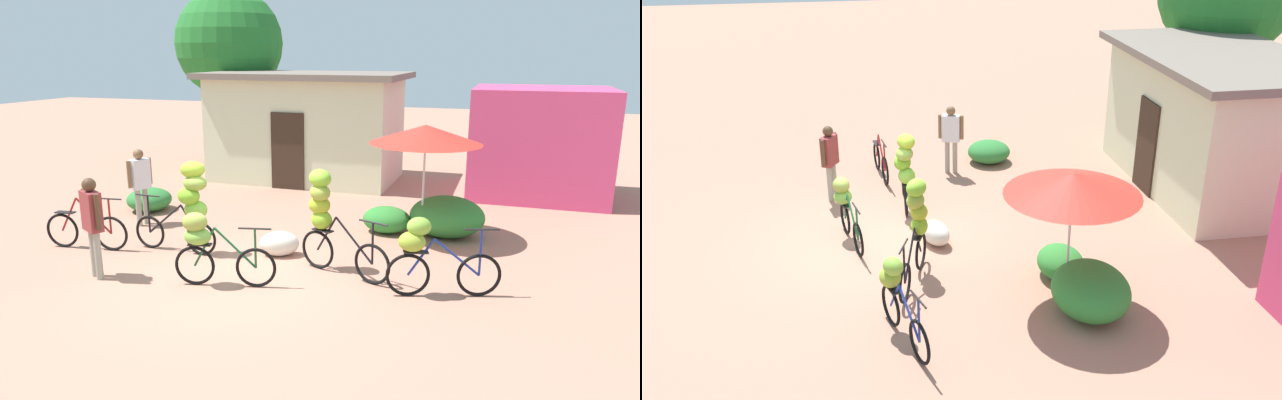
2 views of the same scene
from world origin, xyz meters
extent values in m
plane|color=#AC7761|center=(0.00, 0.00, 0.00)|extent=(60.00, 60.00, 0.00)
cube|color=beige|center=(-1.50, 7.40, 1.40)|extent=(4.95, 2.85, 2.80)
cube|color=#72665B|center=(-1.50, 7.40, 2.88)|extent=(5.45, 3.35, 0.16)
cube|color=#332319|center=(-1.50, 5.96, 1.00)|extent=(0.90, 0.06, 2.00)
cube|color=#CF3F71|center=(4.61, 7.39, 1.33)|extent=(3.20, 2.80, 2.66)
cylinder|color=brown|center=(-4.71, 9.13, 1.37)|extent=(0.34, 0.34, 2.74)
sphere|color=#226D28|center=(-4.71, 9.13, 3.76)|extent=(3.39, 3.39, 3.39)
ellipsoid|color=#2E7734|center=(-3.69, 2.99, 0.26)|extent=(0.99, 1.01, 0.52)
ellipsoid|color=#2E8232|center=(1.75, 3.11, 0.26)|extent=(0.96, 0.78, 0.53)
ellipsoid|color=#307E32|center=(2.91, 3.23, 0.40)|extent=(1.44, 1.20, 0.80)
cylinder|color=beige|center=(2.47, 2.98, 1.06)|extent=(0.04, 0.04, 2.12)
cone|color=red|center=(2.47, 2.98, 2.02)|extent=(2.10, 2.10, 0.35)
torus|color=black|center=(-2.71, 0.44, 0.32)|extent=(0.64, 0.14, 0.64)
torus|color=black|center=(-3.69, 0.31, 0.32)|extent=(0.64, 0.14, 0.64)
cylinder|color=maroon|center=(-3.52, 0.33, 0.63)|extent=(0.38, 0.09, 0.64)
cylinder|color=maroon|center=(-3.03, 0.40, 0.63)|extent=(0.66, 0.12, 0.65)
cylinder|color=black|center=(-2.71, 0.44, 0.97)|extent=(0.50, 0.10, 0.03)
cylinder|color=maroon|center=(-2.71, 0.44, 0.64)|extent=(0.04, 0.04, 0.65)
cube|color=black|center=(-3.59, 0.32, 0.67)|extent=(0.38, 0.19, 0.02)
torus|color=black|center=(-2.14, 0.79, 0.31)|extent=(0.61, 0.07, 0.61)
torus|color=black|center=(-1.06, 0.75, 0.31)|extent=(0.61, 0.07, 0.61)
cylinder|color=black|center=(-1.25, 0.75, 0.59)|extent=(0.41, 0.05, 0.59)
cylinder|color=black|center=(-1.79, 0.77, 0.59)|extent=(0.72, 0.06, 0.60)
cylinder|color=black|center=(-2.14, 0.79, 0.99)|extent=(0.50, 0.05, 0.03)
cylinder|color=black|center=(-2.14, 0.79, 0.65)|extent=(0.04, 0.04, 0.69)
cube|color=black|center=(-1.17, 0.75, 0.64)|extent=(0.36, 0.15, 0.02)
ellipsoid|color=#82C33A|center=(-1.16, 0.79, 0.82)|extent=(0.44, 0.36, 0.33)
ellipsoid|color=#75B527|center=(-1.24, 0.72, 1.07)|extent=(0.48, 0.42, 0.31)
ellipsoid|color=#8BAE3D|center=(-1.13, 0.76, 1.30)|extent=(0.44, 0.36, 0.27)
ellipsoid|color=#9BC42E|center=(-1.19, 0.80, 1.53)|extent=(0.50, 0.43, 0.29)
torus|color=black|center=(0.46, -0.25, 0.31)|extent=(0.62, 0.19, 0.63)
torus|color=black|center=(-0.46, -0.46, 0.31)|extent=(0.62, 0.19, 0.63)
cylinder|color=#19592D|center=(-0.30, -0.43, 0.62)|extent=(0.36, 0.12, 0.63)
cylinder|color=#19592D|center=(0.16, -0.32, 0.62)|extent=(0.64, 0.18, 0.64)
cylinder|color=black|center=(0.46, -0.25, 0.94)|extent=(0.49, 0.14, 0.03)
cylinder|color=#19592D|center=(0.46, -0.25, 0.63)|extent=(0.04, 0.04, 0.62)
cube|color=black|center=(-0.37, -0.44, 0.66)|extent=(0.38, 0.22, 0.02)
ellipsoid|color=#7FB542|center=(-0.38, -0.48, 0.80)|extent=(0.44, 0.35, 0.26)
ellipsoid|color=#97AB42|center=(-0.40, -0.49, 1.02)|extent=(0.44, 0.38, 0.29)
torus|color=black|center=(2.11, 0.44, 0.33)|extent=(0.63, 0.27, 0.65)
torus|color=black|center=(1.09, 0.80, 0.33)|extent=(0.63, 0.27, 0.65)
cylinder|color=black|center=(1.27, 0.74, 0.64)|extent=(0.40, 0.17, 0.64)
cylinder|color=black|center=(1.78, 0.56, 0.64)|extent=(0.69, 0.28, 0.65)
cylinder|color=black|center=(2.11, 0.44, 0.99)|extent=(0.48, 0.20, 0.03)
cylinder|color=black|center=(2.11, 0.44, 0.66)|extent=(0.04, 0.04, 0.67)
cube|color=black|center=(1.20, 0.77, 0.68)|extent=(0.39, 0.25, 0.02)
ellipsoid|color=#86B426|center=(1.17, 0.78, 0.85)|extent=(0.43, 0.38, 0.32)
ellipsoid|color=#9DB027|center=(1.13, 0.79, 1.10)|extent=(0.40, 0.33, 0.29)
ellipsoid|color=#92A437|center=(1.16, 0.73, 1.32)|extent=(0.46, 0.43, 0.27)
ellipsoid|color=#81BD2D|center=(1.15, 0.75, 1.55)|extent=(0.51, 0.48, 0.29)
torus|color=black|center=(3.69, 0.49, 0.33)|extent=(0.64, 0.25, 0.65)
torus|color=black|center=(2.71, 0.17, 0.33)|extent=(0.64, 0.25, 0.65)
cylinder|color=navy|center=(2.88, 0.23, 0.60)|extent=(0.39, 0.16, 0.57)
cylinder|color=navy|center=(3.37, 0.39, 0.60)|extent=(0.67, 0.25, 0.58)
cylinder|color=black|center=(3.69, 0.49, 1.03)|extent=(0.48, 0.18, 0.03)
cylinder|color=navy|center=(3.69, 0.49, 0.68)|extent=(0.04, 0.04, 0.70)
cube|color=black|center=(2.81, 0.20, 0.68)|extent=(0.39, 0.25, 0.02)
ellipsoid|color=#94AE33|center=(2.75, 0.18, 0.84)|extent=(0.44, 0.37, 0.30)
ellipsoid|color=#86B83C|center=(2.83, 0.22, 1.07)|extent=(0.44, 0.40, 0.27)
ellipsoid|color=silver|center=(0.25, 1.17, 0.22)|extent=(0.82, 0.68, 0.44)
cylinder|color=gray|center=(-3.18, 1.90, 0.39)|extent=(0.11, 0.11, 0.77)
cylinder|color=gray|center=(-3.13, 2.07, 0.39)|extent=(0.11, 0.11, 0.77)
cube|color=silver|center=(-3.16, 1.99, 1.08)|extent=(0.31, 0.44, 0.61)
cylinder|color=brown|center=(-3.23, 1.75, 1.11)|extent=(0.08, 0.08, 0.55)
cylinder|color=brown|center=(-3.08, 2.23, 1.11)|extent=(0.08, 0.08, 0.55)
sphere|color=brown|center=(-3.16, 1.99, 1.49)|extent=(0.21, 0.21, 0.21)
cylinder|color=gray|center=(-2.17, -0.67, 0.39)|extent=(0.11, 0.11, 0.79)
cylinder|color=gray|center=(-2.02, -0.75, 0.39)|extent=(0.11, 0.11, 0.79)
cube|color=maroon|center=(-2.09, -0.71, 1.10)|extent=(0.45, 0.37, 0.62)
cylinder|color=#4C3321|center=(-2.31, -0.59, 1.13)|extent=(0.08, 0.08, 0.56)
cylinder|color=#4C3321|center=(-1.88, -0.83, 1.13)|extent=(0.08, 0.08, 0.56)
sphere|color=#4C3321|center=(-2.09, -0.71, 1.52)|extent=(0.21, 0.21, 0.21)
camera|label=1|loc=(4.01, -7.67, 3.48)|focal=32.20mm
camera|label=2|loc=(11.56, -0.24, 6.08)|focal=38.84mm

